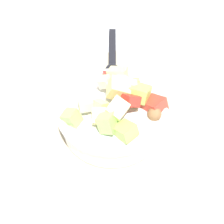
# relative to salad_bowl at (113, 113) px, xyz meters

# --- Properties ---
(ground_plane) EXTENTS (2.40, 2.40, 0.00)m
(ground_plane) POSITION_rel_salad_bowl_xyz_m (-0.01, 0.01, -0.05)
(ground_plane) COLOR silver
(placemat) EXTENTS (0.48, 0.37, 0.01)m
(placemat) POSITION_rel_salad_bowl_xyz_m (-0.01, 0.01, -0.04)
(placemat) COLOR tan
(placemat) RESTS_ON ground_plane
(salad_bowl) EXTENTS (0.22, 0.22, 0.11)m
(salad_bowl) POSITION_rel_salad_bowl_xyz_m (0.00, 0.00, 0.00)
(salad_bowl) COLOR white
(salad_bowl) RESTS_ON placemat
(serving_spoon) EXTENTS (0.19, 0.08, 0.01)m
(serving_spoon) POSITION_rel_salad_bowl_xyz_m (0.19, -0.05, -0.03)
(serving_spoon) COLOR black
(serving_spoon) RESTS_ON placemat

